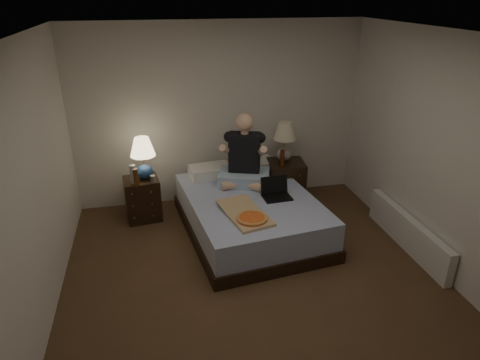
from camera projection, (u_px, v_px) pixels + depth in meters
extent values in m
cube|color=brown|center=(259.00, 289.00, 4.43)|extent=(4.00, 4.50, 0.00)
cube|color=white|center=(264.00, 36.00, 3.41)|extent=(4.00, 4.50, 0.00)
cube|color=silver|center=(219.00, 115.00, 5.92)|extent=(4.00, 0.00, 2.50)
cube|color=silver|center=(27.00, 200.00, 3.53)|extent=(0.00, 4.50, 2.50)
cube|color=silver|center=(453.00, 162.00, 4.31)|extent=(0.00, 4.50, 2.50)
cube|color=#546CA9|center=(250.00, 214.00, 5.39)|extent=(1.71, 2.14, 0.49)
cube|color=black|center=(143.00, 199.00, 5.70)|extent=(0.49, 0.45, 0.58)
cube|color=black|center=(285.00, 183.00, 6.07)|extent=(0.54, 0.50, 0.65)
cylinder|color=silver|center=(133.00, 174.00, 5.41)|extent=(0.07, 0.07, 0.25)
cylinder|color=#AFAFAA|center=(153.00, 179.00, 5.46)|extent=(0.07, 0.07, 0.10)
cylinder|color=#572E0C|center=(136.00, 177.00, 5.35)|extent=(0.06, 0.06, 0.23)
cylinder|color=#561E0C|center=(282.00, 158.00, 5.76)|extent=(0.06, 0.06, 0.23)
cube|color=silver|center=(407.00, 233.00, 5.08)|extent=(0.10, 1.60, 0.40)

